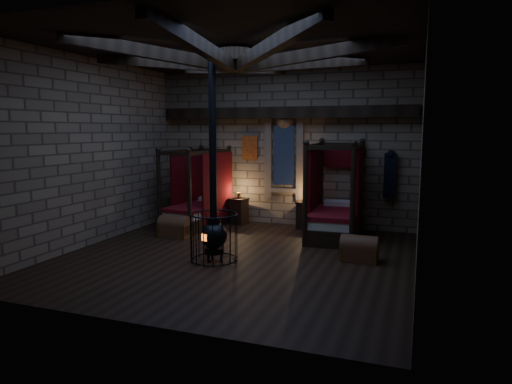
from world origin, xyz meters
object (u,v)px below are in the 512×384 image
(trunk_left, at_px, (175,227))
(stove, at_px, (214,232))
(bed_right, at_px, (335,214))
(bed_left, at_px, (198,208))
(trunk_right, at_px, (359,249))

(trunk_left, height_order, stove, stove)
(trunk_left, bearing_deg, bed_right, 16.94)
(bed_right, relative_size, trunk_left, 3.04)
(bed_left, xyz_separation_m, trunk_left, (-0.01, -1.26, -0.28))
(bed_right, bearing_deg, trunk_left, -162.63)
(bed_right, xyz_separation_m, stove, (-1.91, -2.86, 0.04))
(bed_right, height_order, trunk_right, bed_right)
(bed_right, relative_size, stove, 0.56)
(bed_left, relative_size, bed_right, 0.93)
(trunk_right, bearing_deg, bed_right, 115.11)
(trunk_left, bearing_deg, stove, -43.63)
(trunk_left, height_order, trunk_right, trunk_left)
(bed_left, distance_m, trunk_right, 4.86)
(trunk_right, bearing_deg, trunk_left, 174.33)
(bed_right, bearing_deg, bed_left, 178.62)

